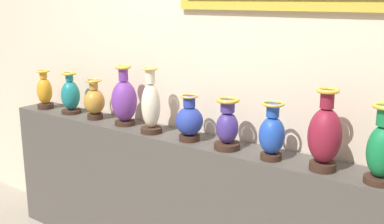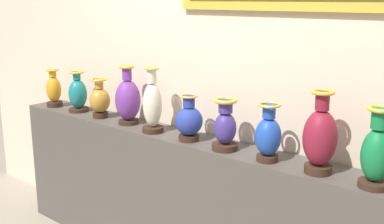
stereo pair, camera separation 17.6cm
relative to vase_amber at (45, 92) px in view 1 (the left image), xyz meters
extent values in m
cube|color=#4C4742|center=(1.47, 0.03, -0.63)|extent=(3.34, 0.30, 0.99)
cube|color=beige|center=(1.47, 0.24, 0.24)|extent=(5.55, 0.10, 2.72)
cylinder|color=#382319|center=(0.00, 0.00, -0.12)|extent=(0.13, 0.13, 0.04)
ellipsoid|color=orange|center=(0.00, 0.00, 0.01)|extent=(0.12, 0.12, 0.21)
cylinder|color=orange|center=(0.00, 0.00, 0.14)|extent=(0.06, 0.06, 0.06)
torus|color=gold|center=(0.00, 0.00, 0.17)|extent=(0.11, 0.11, 0.02)
cylinder|color=#382319|center=(0.30, 0.02, -0.13)|extent=(0.15, 0.15, 0.03)
ellipsoid|color=#19727A|center=(0.30, 0.02, 0.00)|extent=(0.14, 0.14, 0.23)
cylinder|color=#19727A|center=(0.30, 0.02, 0.15)|extent=(0.06, 0.06, 0.06)
torus|color=gold|center=(0.30, 0.02, 0.18)|extent=(0.12, 0.12, 0.02)
cylinder|color=#382319|center=(0.59, 0.01, -0.12)|extent=(0.11, 0.11, 0.04)
ellipsoid|color=#B27F2D|center=(0.59, 0.01, -0.01)|extent=(0.15, 0.15, 0.18)
cylinder|color=#B27F2D|center=(0.59, 0.01, 0.12)|extent=(0.06, 0.06, 0.07)
torus|color=gold|center=(0.59, 0.01, 0.15)|extent=(0.12, 0.12, 0.01)
cylinder|color=#382319|center=(0.88, 0.02, -0.12)|extent=(0.15, 0.15, 0.03)
ellipsoid|color=#6B3393|center=(0.88, 0.02, 0.03)|extent=(0.18, 0.18, 0.29)
cylinder|color=#6B3393|center=(0.88, 0.02, 0.23)|extent=(0.07, 0.07, 0.10)
torus|color=gold|center=(0.88, 0.02, 0.28)|extent=(0.11, 0.11, 0.02)
cylinder|color=#382319|center=(1.17, -0.02, -0.12)|extent=(0.14, 0.14, 0.04)
ellipsoid|color=beige|center=(1.17, -0.02, 0.05)|extent=(0.13, 0.13, 0.30)
cylinder|color=beige|center=(1.17, -0.02, 0.25)|extent=(0.06, 0.06, 0.10)
torus|color=gold|center=(1.17, -0.02, 0.29)|extent=(0.10, 0.10, 0.01)
cylinder|color=#382319|center=(1.48, -0.01, -0.12)|extent=(0.13, 0.13, 0.04)
ellipsoid|color=#263899|center=(1.48, -0.01, -0.01)|extent=(0.17, 0.17, 0.18)
cylinder|color=#263899|center=(1.48, -0.01, 0.11)|extent=(0.08, 0.08, 0.07)
torus|color=gold|center=(1.48, -0.01, 0.15)|extent=(0.11, 0.11, 0.01)
cylinder|color=#382319|center=(1.76, -0.01, -0.12)|extent=(0.16, 0.16, 0.04)
ellipsoid|color=#3F2D7F|center=(1.76, -0.01, -0.01)|extent=(0.13, 0.13, 0.19)
cylinder|color=#3F2D7F|center=(1.76, -0.01, 0.13)|extent=(0.08, 0.08, 0.07)
torus|color=gold|center=(1.76, -0.01, 0.16)|extent=(0.14, 0.14, 0.02)
cylinder|color=#382319|center=(2.06, -0.02, -0.12)|extent=(0.12, 0.12, 0.03)
ellipsoid|color=#1E47B2|center=(2.06, -0.02, 0.00)|extent=(0.15, 0.15, 0.21)
cylinder|color=#1E47B2|center=(2.06, -0.02, 0.14)|extent=(0.07, 0.07, 0.07)
torus|color=gold|center=(2.06, -0.02, 0.18)|extent=(0.13, 0.13, 0.02)
cylinder|color=#382319|center=(2.36, -0.01, -0.12)|extent=(0.14, 0.14, 0.04)
ellipsoid|color=maroon|center=(2.36, -0.01, 0.05)|extent=(0.18, 0.18, 0.29)
cylinder|color=maroon|center=(2.36, -0.01, 0.24)|extent=(0.07, 0.07, 0.09)
torus|color=gold|center=(2.36, -0.01, 0.29)|extent=(0.12, 0.12, 0.02)
cylinder|color=#382319|center=(2.65, -0.02, -0.12)|extent=(0.15, 0.15, 0.03)
ellipsoid|color=#14723D|center=(2.65, -0.02, 0.02)|extent=(0.14, 0.14, 0.26)
camera|label=1|loc=(3.19, -2.28, 0.74)|focal=43.71mm
camera|label=2|loc=(3.32, -2.17, 0.74)|focal=43.71mm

